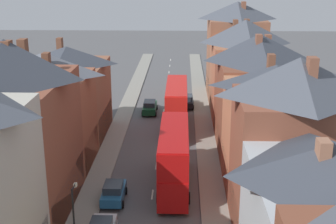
% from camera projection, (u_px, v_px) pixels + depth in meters
% --- Properties ---
extents(pavement_left, '(2.20, 104.00, 0.14)m').
position_uv_depth(pavement_left, '(115.00, 136.00, 53.14)').
color(pavement_left, gray).
rests_on(pavement_left, ground).
extents(pavement_right, '(2.20, 104.00, 0.14)m').
position_uv_depth(pavement_right, '(205.00, 137.00, 52.84)').
color(pavement_right, gray).
rests_on(pavement_right, ground).
extents(centre_line_dashes, '(0.14, 97.80, 0.01)m').
position_uv_depth(centre_line_dashes, '(159.00, 143.00, 51.10)').
color(centre_line_dashes, silver).
rests_on(centre_line_dashes, ground).
extents(terrace_row_right, '(8.00, 72.14, 13.85)m').
position_uv_depth(terrace_row_right, '(275.00, 123.00, 38.86)').
color(terrace_row_right, brown).
rests_on(terrace_row_right, ground).
extents(double_decker_bus_lead, '(2.74, 10.80, 5.30)m').
position_uv_depth(double_decker_bus_lead, '(174.00, 157.00, 40.19)').
color(double_decker_bus_lead, '#B70F0F').
rests_on(double_decker_bus_lead, ground).
extents(double_decker_bus_mid_street, '(2.74, 10.80, 5.30)m').
position_uv_depth(double_decker_bus_mid_street, '(176.00, 105.00, 55.35)').
color(double_decker_bus_mid_street, red).
rests_on(double_decker_bus_mid_street, ground).
extents(car_near_blue, '(1.90, 4.16, 1.69)m').
position_uv_depth(car_near_blue, '(187.00, 101.00, 64.12)').
color(car_near_blue, black).
rests_on(car_near_blue, ground).
extents(car_near_silver, '(1.90, 3.83, 1.65)m').
position_uv_depth(car_near_silver, '(114.00, 192.00, 38.30)').
color(car_near_silver, '#236093').
rests_on(car_near_silver, ground).
extents(car_parked_right_a, '(1.90, 4.56, 1.69)m').
position_uv_depth(car_parked_right_a, '(150.00, 107.00, 61.45)').
color(car_parked_right_a, '#144728').
rests_on(car_parked_right_a, ground).
extents(street_lamp, '(0.20, 1.12, 5.50)m').
position_uv_depth(street_lamp, '(74.00, 220.00, 29.37)').
color(street_lamp, black).
rests_on(street_lamp, ground).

